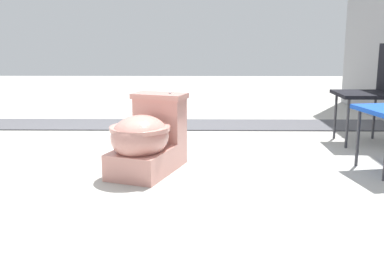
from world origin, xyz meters
TOP-DOWN VIEW (x-y plane):
  - ground_plane at (0.00, 0.00)m, footprint 14.00×14.00m
  - gravel_strip at (-1.35, 0.50)m, footprint 0.56×8.00m
  - toilet at (0.24, 0.02)m, footprint 0.72×0.56m
  - folding_chair_left at (-0.59, 1.84)m, footprint 0.45×0.45m

SIDE VIEW (x-z plane):
  - ground_plane at x=0.00m, z-range 0.00..0.00m
  - gravel_strip at x=-1.35m, z-range 0.00..0.01m
  - toilet at x=0.24m, z-range -0.04..0.48m
  - folding_chair_left at x=-0.59m, z-range 0.09..0.93m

